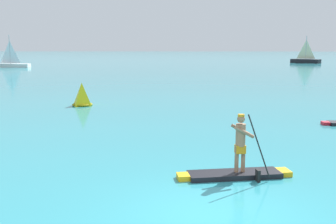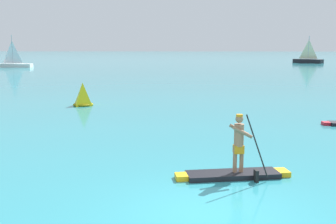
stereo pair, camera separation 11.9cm
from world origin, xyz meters
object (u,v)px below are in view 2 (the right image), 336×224
race_marker_buoy (83,95)px  sailboat_left_horizon (13,64)px  paddleboarder_mid_center (235,166)px  sailboat_right_horizon (308,60)px

race_marker_buoy → sailboat_left_horizon: sailboat_left_horizon is taller
paddleboarder_mid_center → race_marker_buoy: bearing=109.5°
race_marker_buoy → sailboat_left_horizon: bearing=117.7°
race_marker_buoy → paddleboarder_mid_center: bearing=-60.3°
paddleboarder_mid_center → sailboat_right_horizon: (22.83, 71.64, 0.32)m
paddleboarder_mid_center → race_marker_buoy: 14.88m
paddleboarder_mid_center → race_marker_buoy: paddleboarder_mid_center is taller
paddleboarder_mid_center → sailboat_left_horizon: sailboat_left_horizon is taller
race_marker_buoy → sailboat_right_horizon: sailboat_right_horizon is taller
sailboat_right_horizon → race_marker_buoy: bearing=101.6°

